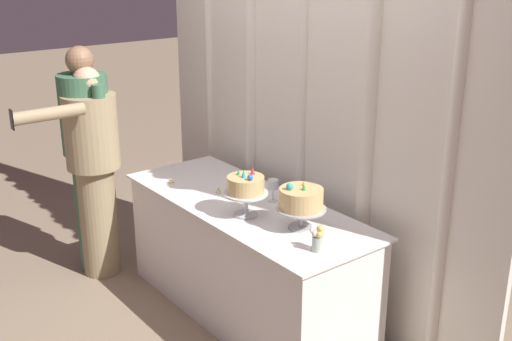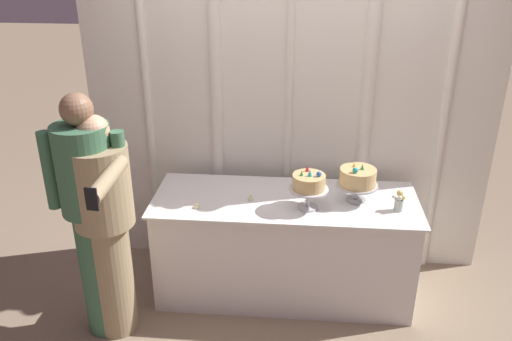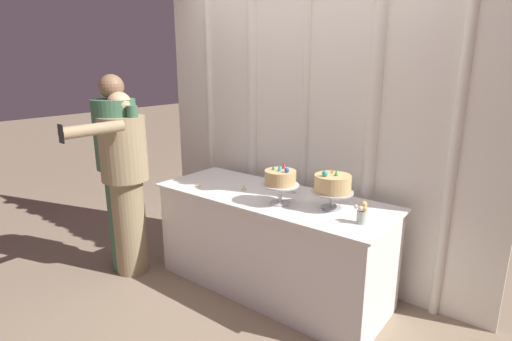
{
  "view_description": "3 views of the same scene",
  "coord_description": "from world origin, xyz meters",
  "px_view_note": "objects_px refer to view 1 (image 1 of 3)",
  "views": [
    {
      "loc": [
        2.95,
        -2.1,
        2.29
      ],
      "look_at": [
        -0.02,
        0.2,
        0.97
      ],
      "focal_mm": 44.69,
      "sensor_mm": 36.0,
      "label": 1
    },
    {
      "loc": [
        0.09,
        -3.2,
        2.5
      ],
      "look_at": [
        -0.21,
        0.19,
        0.95
      ],
      "focal_mm": 37.23,
      "sensor_mm": 36.0,
      "label": 2
    },
    {
      "loc": [
        1.68,
        -2.25,
        1.75
      ],
      "look_at": [
        -0.13,
        0.08,
        0.96
      ],
      "focal_mm": 28.26,
      "sensor_mm": 36.0,
      "label": 3
    }
  ],
  "objects_px": {
    "guest_man_pink_jacket": "(88,153)",
    "cake_table": "(246,259)",
    "wine_glass": "(273,185)",
    "flower_vase": "(318,239)",
    "cake_display_nearright": "(301,200)",
    "tealight_near_left": "(219,191)",
    "cake_display_nearleft": "(246,187)",
    "guest_man_dark_suit": "(93,166)",
    "tealight_far_left": "(171,182)"
  },
  "relations": [
    {
      "from": "guest_man_pink_jacket",
      "to": "guest_man_dark_suit",
      "type": "relative_size",
      "value": 1.09
    },
    {
      "from": "cake_display_nearleft",
      "to": "guest_man_pink_jacket",
      "type": "height_order",
      "value": "guest_man_pink_jacket"
    },
    {
      "from": "cake_display_nearleft",
      "to": "tealight_near_left",
      "type": "xyz_separation_m",
      "value": [
        -0.4,
        0.08,
        -0.17
      ]
    },
    {
      "from": "tealight_far_left",
      "to": "cake_display_nearleft",
      "type": "bearing_deg",
      "value": 5.48
    },
    {
      "from": "cake_display_nearleft",
      "to": "wine_glass",
      "type": "xyz_separation_m",
      "value": [
        -0.07,
        0.27,
        -0.07
      ]
    },
    {
      "from": "cake_display_nearleft",
      "to": "flower_vase",
      "type": "distance_m",
      "value": 0.62
    },
    {
      "from": "tealight_far_left",
      "to": "cake_display_nearright",
      "type": "bearing_deg",
      "value": 10.92
    },
    {
      "from": "wine_glass",
      "to": "tealight_near_left",
      "type": "xyz_separation_m",
      "value": [
        -0.33,
        -0.19,
        -0.1
      ]
    },
    {
      "from": "wine_glass",
      "to": "guest_man_pink_jacket",
      "type": "bearing_deg",
      "value": -152.8
    },
    {
      "from": "cake_table",
      "to": "tealight_far_left",
      "type": "xyz_separation_m",
      "value": [
        -0.59,
        -0.19,
        0.4
      ]
    },
    {
      "from": "guest_man_dark_suit",
      "to": "cake_display_nearleft",
      "type": "bearing_deg",
      "value": 17.25
    },
    {
      "from": "cake_display_nearright",
      "to": "wine_glass",
      "type": "bearing_deg",
      "value": 162.43
    },
    {
      "from": "cake_table",
      "to": "cake_display_nearright",
      "type": "xyz_separation_m",
      "value": [
        0.49,
        0.02,
        0.56
      ]
    },
    {
      "from": "cake_display_nearleft",
      "to": "tealight_far_left",
      "type": "bearing_deg",
      "value": -174.52
    },
    {
      "from": "cake_display_nearright",
      "to": "tealight_near_left",
      "type": "xyz_separation_m",
      "value": [
        -0.73,
        -0.06,
        -0.16
      ]
    },
    {
      "from": "tealight_far_left",
      "to": "guest_man_dark_suit",
      "type": "relative_size",
      "value": 0.03
    },
    {
      "from": "wine_glass",
      "to": "guest_man_pink_jacket",
      "type": "xyz_separation_m",
      "value": [
        -1.28,
        -0.66,
        0.02
      ]
    },
    {
      "from": "cake_table",
      "to": "flower_vase",
      "type": "distance_m",
      "value": 0.89
    },
    {
      "from": "wine_glass",
      "to": "tealight_far_left",
      "type": "xyz_separation_m",
      "value": [
        -0.68,
        -0.34,
        -0.1
      ]
    },
    {
      "from": "cake_display_nearleft",
      "to": "tealight_near_left",
      "type": "distance_m",
      "value": 0.44
    },
    {
      "from": "tealight_near_left",
      "to": "guest_man_pink_jacket",
      "type": "xyz_separation_m",
      "value": [
        -0.95,
        -0.47,
        0.12
      ]
    },
    {
      "from": "flower_vase",
      "to": "tealight_far_left",
      "type": "bearing_deg",
      "value": -176.21
    },
    {
      "from": "cake_table",
      "to": "cake_display_nearleft",
      "type": "distance_m",
      "value": 0.6
    },
    {
      "from": "flower_vase",
      "to": "guest_man_dark_suit",
      "type": "relative_size",
      "value": 0.09
    },
    {
      "from": "cake_display_nearright",
      "to": "guest_man_dark_suit",
      "type": "height_order",
      "value": "guest_man_dark_suit"
    },
    {
      "from": "flower_vase",
      "to": "guest_man_pink_jacket",
      "type": "bearing_deg",
      "value": -168.17
    },
    {
      "from": "tealight_far_left",
      "to": "guest_man_pink_jacket",
      "type": "bearing_deg",
      "value": -151.94
    },
    {
      "from": "wine_glass",
      "to": "tealight_near_left",
      "type": "distance_m",
      "value": 0.39
    },
    {
      "from": "flower_vase",
      "to": "guest_man_pink_jacket",
      "type": "height_order",
      "value": "guest_man_pink_jacket"
    },
    {
      "from": "guest_man_dark_suit",
      "to": "guest_man_pink_jacket",
      "type": "bearing_deg",
      "value": 178.12
    },
    {
      "from": "guest_man_pink_jacket",
      "to": "tealight_far_left",
      "type": "bearing_deg",
      "value": 28.06
    },
    {
      "from": "wine_glass",
      "to": "guest_man_pink_jacket",
      "type": "relative_size",
      "value": 0.09
    },
    {
      "from": "wine_glass",
      "to": "cake_table",
      "type": "bearing_deg",
      "value": -119.7
    },
    {
      "from": "cake_display_nearright",
      "to": "tealight_far_left",
      "type": "xyz_separation_m",
      "value": [
        -1.08,
        -0.21,
        -0.16
      ]
    },
    {
      "from": "cake_table",
      "to": "tealight_far_left",
      "type": "relative_size",
      "value": 46.58
    },
    {
      "from": "tealight_near_left",
      "to": "cake_table",
      "type": "bearing_deg",
      "value": 9.05
    },
    {
      "from": "cake_display_nearleft",
      "to": "tealight_far_left",
      "type": "distance_m",
      "value": 0.77
    },
    {
      "from": "cake_display_nearleft",
      "to": "wine_glass",
      "type": "bearing_deg",
      "value": 104.98
    },
    {
      "from": "cake_table",
      "to": "cake_display_nearright",
      "type": "relative_size",
      "value": 6.48
    },
    {
      "from": "cake_display_nearleft",
      "to": "cake_display_nearright",
      "type": "bearing_deg",
      "value": 22.33
    },
    {
      "from": "flower_vase",
      "to": "cake_display_nearright",
      "type": "bearing_deg",
      "value": 156.3
    },
    {
      "from": "cake_display_nearleft",
      "to": "guest_man_dark_suit",
      "type": "height_order",
      "value": "guest_man_dark_suit"
    },
    {
      "from": "wine_glass",
      "to": "flower_vase",
      "type": "distance_m",
      "value": 0.72
    },
    {
      "from": "tealight_near_left",
      "to": "wine_glass",
      "type": "bearing_deg",
      "value": 29.96
    },
    {
      "from": "flower_vase",
      "to": "guest_man_pink_jacket",
      "type": "xyz_separation_m",
      "value": [
        -1.95,
        -0.41,
        0.06
      ]
    },
    {
      "from": "flower_vase",
      "to": "guest_man_dark_suit",
      "type": "height_order",
      "value": "guest_man_dark_suit"
    },
    {
      "from": "cake_display_nearright",
      "to": "tealight_near_left",
      "type": "relative_size",
      "value": 7.55
    },
    {
      "from": "guest_man_pink_jacket",
      "to": "cake_table",
      "type": "bearing_deg",
      "value": 23.03
    },
    {
      "from": "cake_display_nearleft",
      "to": "flower_vase",
      "type": "height_order",
      "value": "cake_display_nearleft"
    },
    {
      "from": "cake_display_nearleft",
      "to": "guest_man_pink_jacket",
      "type": "xyz_separation_m",
      "value": [
        -1.35,
        -0.39,
        -0.05
      ]
    }
  ]
}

